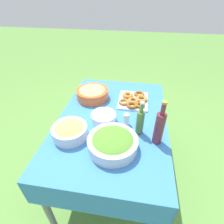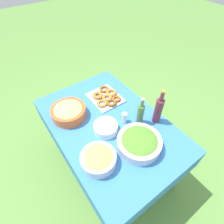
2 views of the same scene
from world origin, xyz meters
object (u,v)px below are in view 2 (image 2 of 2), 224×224
(salad_bowl, at_px, (139,142))
(plate_stack, at_px, (106,128))
(wine_bottle, at_px, (158,110))
(fruit_bowl, at_px, (98,159))
(donut_platter, at_px, (106,97))
(olive_oil_bottle, at_px, (140,113))
(pasta_bowl, at_px, (69,111))

(salad_bowl, height_order, plate_stack, salad_bowl)
(wine_bottle, relative_size, fruit_bowl, 1.33)
(donut_platter, height_order, olive_oil_bottle, olive_oil_bottle)
(plate_stack, relative_size, fruit_bowl, 0.78)
(donut_platter, bearing_deg, wine_bottle, 21.42)
(donut_platter, xyz_separation_m, olive_oil_bottle, (0.43, 0.07, 0.09))
(olive_oil_bottle, distance_m, wine_bottle, 0.16)
(salad_bowl, relative_size, olive_oil_bottle, 1.24)
(donut_platter, height_order, wine_bottle, wine_bottle)
(wine_bottle, bearing_deg, salad_bowl, -69.67)
(donut_platter, distance_m, wine_bottle, 0.56)
(fruit_bowl, bearing_deg, pasta_bowl, 176.68)
(plate_stack, height_order, fruit_bowl, fruit_bowl)
(plate_stack, xyz_separation_m, olive_oil_bottle, (0.10, 0.30, 0.08))
(salad_bowl, xyz_separation_m, olive_oil_bottle, (-0.19, 0.18, 0.06))
(salad_bowl, height_order, pasta_bowl, pasta_bowl)
(olive_oil_bottle, bearing_deg, fruit_bowl, -76.49)
(donut_platter, relative_size, fruit_bowl, 1.36)
(pasta_bowl, distance_m, fruit_bowl, 0.56)
(donut_platter, height_order, plate_stack, plate_stack)
(pasta_bowl, xyz_separation_m, olive_oil_bottle, (0.44, 0.48, 0.05))
(plate_stack, relative_size, wine_bottle, 0.59)
(olive_oil_bottle, height_order, fruit_bowl, olive_oil_bottle)
(olive_oil_bottle, xyz_separation_m, wine_bottle, (0.08, 0.13, 0.03))
(pasta_bowl, bearing_deg, fruit_bowl, -3.32)
(fruit_bowl, bearing_deg, salad_bowl, 78.66)
(salad_bowl, height_order, olive_oil_bottle, olive_oil_bottle)
(donut_platter, bearing_deg, olive_oil_bottle, 8.81)
(salad_bowl, xyz_separation_m, donut_platter, (-0.62, 0.11, -0.04))
(pasta_bowl, bearing_deg, donut_platter, 89.80)
(salad_bowl, distance_m, olive_oil_bottle, 0.27)
(olive_oil_bottle, distance_m, fruit_bowl, 0.53)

